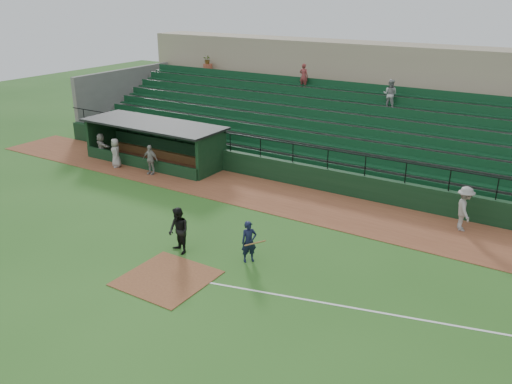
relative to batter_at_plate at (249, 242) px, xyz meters
The scene contains 12 objects.
ground 2.59m from the batter_at_plate, 136.57° to the right, with size 90.00×90.00×0.00m, color #295B1D.
warning_track 6.61m from the batter_at_plate, 105.75° to the left, with size 40.00×4.00×0.03m, color brown.
home_plate_dirt 3.32m from the batter_at_plate, 123.55° to the right, with size 3.00×3.00×0.03m, color brown.
foul_line 6.29m from the batter_at_plate, ahead, with size 18.00×0.09×0.01m, color white.
stadium_structure 14.95m from the batter_at_plate, 96.88° to the left, with size 38.00×13.08×6.40m.
dugout 13.97m from the batter_at_plate, 145.67° to the left, with size 8.90×3.20×2.42m.
batter_at_plate is the anchor object (origin of this frame).
umpire 2.84m from the batter_at_plate, 162.30° to the right, with size 0.91×0.71×1.88m, color black.
runner 9.55m from the batter_at_plate, 49.27° to the left, with size 1.27×0.73×1.96m, color gray.
dugout_player_a 11.66m from the batter_at_plate, 151.13° to the left, with size 0.99×0.41×1.68m, color #A5A19B.
dugout_player_b 13.93m from the batter_at_plate, 156.61° to the left, with size 0.83×0.54×1.69m, color #A19B97.
dugout_player_c 15.99m from the batter_at_plate, 157.14° to the left, with size 1.47×0.47×1.58m, color #A39D98.
Camera 1 is at (11.69, -13.51, 9.75)m, focal length 37.47 mm.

